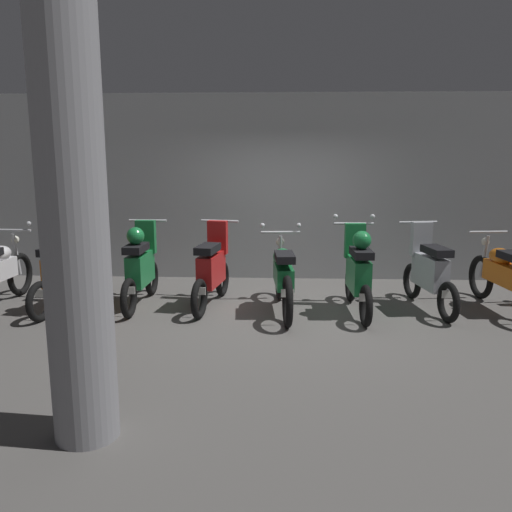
# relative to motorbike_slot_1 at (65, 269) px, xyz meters

# --- Properties ---
(ground_plane) EXTENTS (80.00, 80.00, 0.00)m
(ground_plane) POSITION_rel_motorbike_slot_1_xyz_m (3.00, -0.15, -0.57)
(ground_plane) COLOR #565451
(back_wall) EXTENTS (16.02, 0.30, 3.11)m
(back_wall) POSITION_rel_motorbike_slot_1_xyz_m (3.00, 2.11, 0.99)
(back_wall) COLOR #9EA0A3
(back_wall) RESTS_ON ground
(motorbike_slot_1) EXTENTS (0.58, 1.67, 1.29)m
(motorbike_slot_1) POSITION_rel_motorbike_slot_1_xyz_m (0.00, 0.00, 0.00)
(motorbike_slot_1) COLOR black
(motorbike_slot_1) RESTS_ON ground
(motorbike_slot_2) EXTENTS (0.56, 1.68, 1.18)m
(motorbike_slot_2) POSITION_rel_motorbike_slot_1_xyz_m (1.00, 0.21, -0.00)
(motorbike_slot_2) COLOR black
(motorbike_slot_2) RESTS_ON ground
(motorbike_slot_3) EXTENTS (0.56, 1.67, 1.18)m
(motorbike_slot_3) POSITION_rel_motorbike_slot_1_xyz_m (2.01, 0.23, -0.04)
(motorbike_slot_3) COLOR black
(motorbike_slot_3) RESTS_ON ground
(motorbike_slot_4) EXTENTS (0.59, 1.95, 1.15)m
(motorbike_slot_4) POSITION_rel_motorbike_slot_1_xyz_m (3.00, 0.01, -0.08)
(motorbike_slot_4) COLOR black
(motorbike_slot_4) RESTS_ON ground
(motorbike_slot_5) EXTENTS (0.59, 1.68, 1.29)m
(motorbike_slot_5) POSITION_rel_motorbike_slot_1_xyz_m (4.01, -0.00, 0.00)
(motorbike_slot_5) COLOR black
(motorbike_slot_5) RESTS_ON ground
(motorbike_slot_6) EXTENTS (0.56, 1.67, 1.18)m
(motorbike_slot_6) POSITION_rel_motorbike_slot_1_xyz_m (5.01, 0.21, -0.04)
(motorbike_slot_6) COLOR black
(motorbike_slot_6) RESTS_ON ground
(motorbike_slot_7) EXTENTS (0.56, 1.95, 1.03)m
(motorbike_slot_7) POSITION_rel_motorbike_slot_1_xyz_m (6.01, 0.17, -0.08)
(motorbike_slot_7) COLOR black
(motorbike_slot_7) RESTS_ON ground
(support_pillar) EXTENTS (0.48, 0.48, 3.11)m
(support_pillar) POSITION_rel_motorbike_slot_1_xyz_m (1.50, -3.30, 0.99)
(support_pillar) COLOR gray
(support_pillar) RESTS_ON ground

